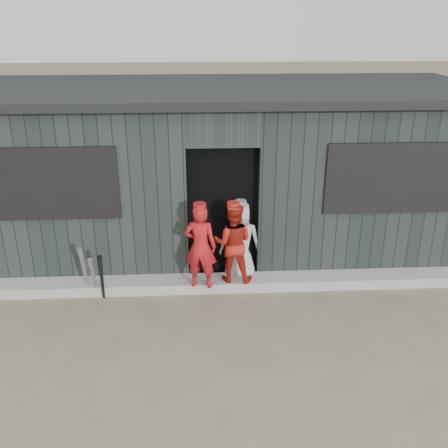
{
  "coord_description": "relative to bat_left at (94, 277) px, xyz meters",
  "views": [
    {
      "loc": [
        -0.34,
        -4.44,
        3.61
      ],
      "look_at": [
        0.0,
        1.8,
        1.0
      ],
      "focal_mm": 40.0,
      "sensor_mm": 36.0,
      "label": 1
    }
  ],
  "objects": [
    {
      "name": "ground",
      "position": [
        1.78,
        -1.61,
        -0.34
      ],
      "size": [
        80.0,
        80.0,
        0.0
      ],
      "primitive_type": "plane",
      "color": "#6A5E49",
      "rests_on": "ground"
    },
    {
      "name": "curb",
      "position": [
        1.78,
        0.21,
        -0.26
      ],
      "size": [
        8.0,
        0.36,
        0.15
      ],
      "primitive_type": "cube",
      "color": "#9E9E99",
      "rests_on": "ground"
    },
    {
      "name": "bat_left",
      "position": [
        0.0,
        0.0,
        0.0
      ],
      "size": [
        0.07,
        0.3,
        0.67
      ],
      "primitive_type": "cone",
      "rotation": [
        0.34,
        0.0,
        -0.02
      ],
      "color": "gray",
      "rests_on": "ground"
    },
    {
      "name": "bat_mid",
      "position": [
        -0.13,
        0.08,
        0.05
      ],
      "size": [
        0.12,
        0.21,
        0.78
      ],
      "primitive_type": "cone",
      "rotation": [
        0.17,
        0.0,
        -0.3
      ],
      "color": "gray",
      "rests_on": "ground"
    },
    {
      "name": "bat_right",
      "position": [
        0.12,
        -0.06,
        0.02
      ],
      "size": [
        0.11,
        0.22,
        0.72
      ],
      "primitive_type": "cone",
      "rotation": [
        0.21,
        0.0,
        0.18
      ],
      "color": "black",
      "rests_on": "ground"
    },
    {
      "name": "player_red_left",
      "position": [
        1.46,
        0.02,
        0.41
      ],
      "size": [
        0.48,
        0.37,
        1.19
      ],
      "primitive_type": "imported",
      "rotation": [
        0.0,
        0.0,
        2.94
      ],
      "color": "red",
      "rests_on": "curb"
    },
    {
      "name": "player_red_right",
      "position": [
        1.91,
        0.18,
        0.38
      ],
      "size": [
        0.62,
        0.52,
        1.14
      ],
      "primitive_type": "imported",
      "rotation": [
        0.0,
        0.0,
        2.97
      ],
      "color": "#AF2215",
      "rests_on": "curb"
    },
    {
      "name": "player_grey_back",
      "position": [
        2.03,
        0.44,
        0.27
      ],
      "size": [
        0.6,
        0.39,
        1.22
      ],
      "primitive_type": "imported",
      "rotation": [
        0.0,
        0.0,
        3.13
      ],
      "color": "silver",
      "rests_on": "ground"
    },
    {
      "name": "dugout",
      "position": [
        1.78,
        1.89,
        0.95
      ],
      "size": [
        8.3,
        3.3,
        2.62
      ],
      "color": "black",
      "rests_on": "ground"
    }
  ]
}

